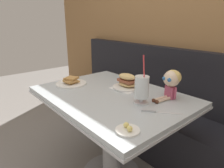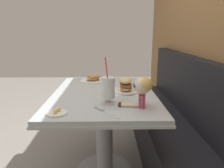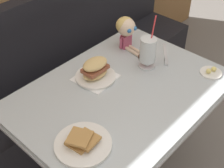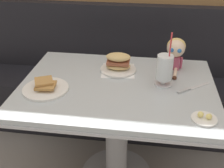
% 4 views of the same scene
% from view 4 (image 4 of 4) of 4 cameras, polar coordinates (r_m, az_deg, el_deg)
% --- Properties ---
extents(booth_bench, '(2.60, 0.48, 1.00)m').
position_cam_4_polar(booth_bench, '(2.34, 2.90, -1.35)').
color(booth_bench, black).
rests_on(booth_bench, ground).
extents(diner_table, '(1.11, 0.81, 0.74)m').
position_cam_4_polar(diner_table, '(1.70, 1.01, -5.92)').
color(diner_table, '#B2BCC1').
rests_on(diner_table, ground).
extents(toast_plate, '(0.25, 0.25, 0.06)m').
position_cam_4_polar(toast_plate, '(1.57, -13.36, -0.71)').
color(toast_plate, white).
rests_on(toast_plate, diner_table).
extents(milkshake_glass, '(0.10, 0.10, 0.32)m').
position_cam_4_polar(milkshake_glass, '(1.57, 10.62, 3.01)').
color(milkshake_glass, silver).
rests_on(milkshake_glass, diner_table).
extents(sandwich_plate, '(0.22, 0.22, 0.12)m').
position_cam_4_polar(sandwich_plate, '(1.72, 1.28, 4.07)').
color(sandwich_plate, white).
rests_on(sandwich_plate, diner_table).
extents(butter_saucer, '(0.12, 0.12, 0.04)m').
position_cam_4_polar(butter_saucer, '(1.38, 18.23, -6.61)').
color(butter_saucer, white).
rests_on(butter_saucer, diner_table).
extents(butter_knife, '(0.20, 0.16, 0.01)m').
position_cam_4_polar(butter_knife, '(1.59, 15.24, -1.03)').
color(butter_knife, silver).
rests_on(butter_knife, diner_table).
extents(seated_doll, '(0.12, 0.22, 0.20)m').
position_cam_4_polar(seated_doll, '(1.76, 12.84, 6.80)').
color(seated_doll, '#B74C6B').
rests_on(seated_doll, diner_table).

